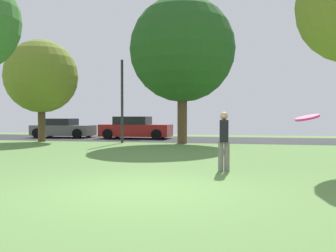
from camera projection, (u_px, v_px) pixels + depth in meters
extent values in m
plane|color=#5B8442|center=(141.00, 190.00, 7.25)|extent=(44.00, 44.00, 0.00)
cube|color=#28282B|center=(216.00, 140.00, 22.86)|extent=(44.00, 6.40, 0.01)
cylinder|color=brown|center=(182.00, 113.00, 19.78)|extent=(0.51, 0.51, 3.29)
sphere|color=#23511E|center=(182.00, 49.00, 19.70)|extent=(5.59, 5.59, 5.59)
cylinder|color=brown|center=(42.00, 121.00, 21.24)|extent=(0.42, 0.42, 2.31)
sphere|color=olive|center=(41.00, 76.00, 21.17)|extent=(4.14, 4.14, 4.14)
cylinder|color=slate|center=(221.00, 157.00, 9.75)|extent=(0.14, 0.14, 0.77)
cylinder|color=slate|center=(227.00, 157.00, 9.73)|extent=(0.14, 0.14, 0.77)
cube|color=black|center=(224.00, 131.00, 9.72)|extent=(0.25, 0.34, 0.58)
sphere|color=tan|center=(224.00, 116.00, 9.71)|extent=(0.21, 0.21, 0.21)
cylinder|color=#EA2D6B|center=(307.00, 118.00, 4.18)|extent=(0.35, 0.36, 0.09)
cube|color=slate|center=(63.00, 130.00, 25.33)|extent=(4.16, 1.71, 0.69)
cube|color=black|center=(60.00, 122.00, 25.36)|extent=(2.00, 1.51, 0.46)
cylinder|color=black|center=(88.00, 132.00, 25.85)|extent=(0.64, 0.22, 0.64)
cylinder|color=black|center=(77.00, 134.00, 24.18)|extent=(0.64, 0.22, 0.64)
cylinder|color=black|center=(50.00, 132.00, 26.49)|extent=(0.64, 0.22, 0.64)
cylinder|color=black|center=(37.00, 133.00, 24.81)|extent=(0.64, 0.22, 0.64)
cube|color=#B21E1E|center=(136.00, 130.00, 24.16)|extent=(4.56, 1.84, 0.77)
cube|color=black|center=(133.00, 120.00, 24.19)|extent=(2.19, 1.62, 0.52)
cylinder|color=black|center=(163.00, 133.00, 24.72)|extent=(0.64, 0.22, 0.64)
cylinder|color=black|center=(156.00, 135.00, 22.92)|extent=(0.64, 0.22, 0.64)
cylinder|color=black|center=(118.00, 133.00, 25.41)|extent=(0.64, 0.22, 0.64)
cylinder|color=black|center=(108.00, 134.00, 23.61)|extent=(0.64, 0.22, 0.64)
cylinder|color=#2D2D33|center=(122.00, 101.00, 20.12)|extent=(0.14, 0.14, 4.50)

